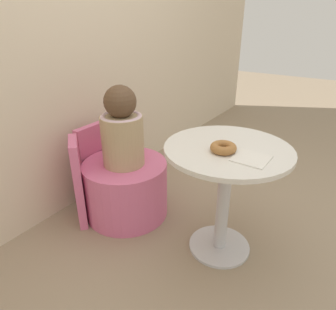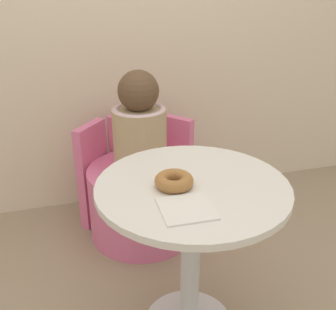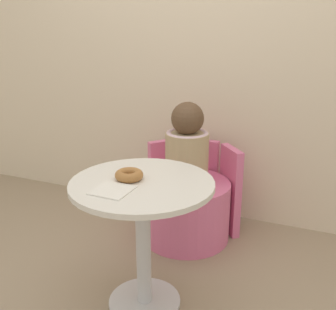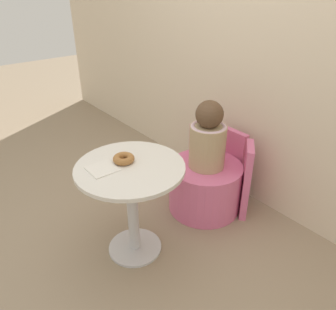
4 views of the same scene
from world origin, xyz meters
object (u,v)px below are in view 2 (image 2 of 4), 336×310
Objects in this scene: round_table at (192,225)px; tub_chair at (142,201)px; child_figure at (140,127)px; donut at (174,180)px.

tub_chair is (-0.03, 0.69, -0.30)m from round_table.
child_figure is at bearing 92.58° from round_table.
round_table is at bearing -87.42° from tub_chair.
donut is (-0.03, -0.68, 0.06)m from child_figure.
child_figure is at bearing 87.17° from donut.
child_figure reaches higher than round_table.
child_figure reaches higher than tub_chair.
round_table reaches higher than tub_chair.
child_figure is 3.93× the size of donut.
donut is at bearing 172.64° from round_table.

